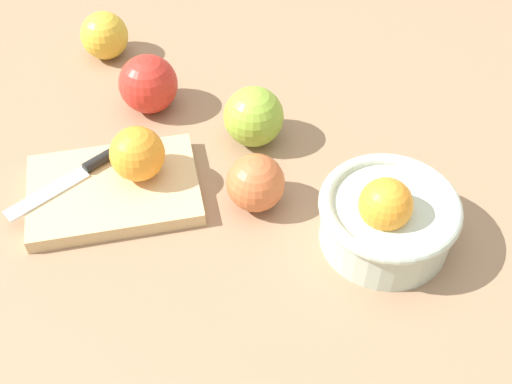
# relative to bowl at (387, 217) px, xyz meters

# --- Properties ---
(ground_plane) EXTENTS (2.40, 2.40, 0.00)m
(ground_plane) POSITION_rel_bowl_xyz_m (0.19, -0.15, -0.04)
(ground_plane) COLOR #997556
(bowl) EXTENTS (0.16, 0.16, 0.10)m
(bowl) POSITION_rel_bowl_xyz_m (0.00, 0.00, 0.00)
(bowl) COLOR beige
(bowl) RESTS_ON ground_plane
(cutting_board) EXTENTS (0.24, 0.19, 0.02)m
(cutting_board) POSITION_rel_bowl_xyz_m (0.33, -0.06, -0.03)
(cutting_board) COLOR #DBB77F
(cutting_board) RESTS_ON ground_plane
(orange_on_board) EXTENTS (0.07, 0.07, 0.07)m
(orange_on_board) POSITION_rel_bowl_xyz_m (0.30, -0.08, 0.01)
(orange_on_board) COLOR orange
(orange_on_board) RESTS_ON cutting_board
(knife) EXTENTS (0.12, 0.12, 0.01)m
(knife) POSITION_rel_bowl_xyz_m (0.37, -0.08, -0.02)
(knife) COLOR silver
(knife) RESTS_ON cutting_board
(apple_mid_left) EXTENTS (0.08, 0.08, 0.08)m
(apple_mid_left) POSITION_rel_bowl_xyz_m (0.16, -0.17, -0.00)
(apple_mid_left) COLOR #8EB738
(apple_mid_left) RESTS_ON ground_plane
(apple_front_right) EXTENTS (0.07, 0.07, 0.07)m
(apple_front_right) POSITION_rel_bowl_xyz_m (0.39, -0.36, -0.00)
(apple_front_right) COLOR gold
(apple_front_right) RESTS_ON ground_plane
(apple_front_right_2) EXTENTS (0.08, 0.08, 0.08)m
(apple_front_right_2) POSITION_rel_bowl_xyz_m (0.31, -0.24, 0.00)
(apple_front_right_2) COLOR red
(apple_front_right_2) RESTS_ON ground_plane
(apple_back_left) EXTENTS (0.07, 0.07, 0.07)m
(apple_back_left) POSITION_rel_bowl_xyz_m (0.15, -0.06, -0.00)
(apple_back_left) COLOR #CC6638
(apple_back_left) RESTS_ON ground_plane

